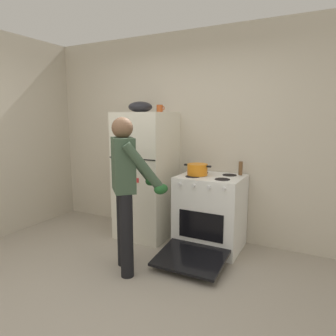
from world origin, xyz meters
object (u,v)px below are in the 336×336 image
(stove_range, at_px, (210,213))
(refrigerator, at_px, (146,175))
(pepper_mill, at_px, (241,168))
(coffee_mug, at_px, (160,109))
(person_cook, at_px, (127,182))
(red_pot, at_px, (197,169))
(mixing_bowl, at_px, (140,107))

(stove_range, bearing_deg, refrigerator, 178.90)
(refrigerator, bearing_deg, pepper_mill, 9.39)
(refrigerator, distance_m, stove_range, 0.99)
(coffee_mug, height_order, pepper_mill, coffee_mug)
(refrigerator, distance_m, person_cook, 1.01)
(red_pot, relative_size, mixing_bowl, 1.10)
(person_cook, bearing_deg, mixing_bowl, 114.17)
(person_cook, bearing_deg, coffee_mug, 99.14)
(refrigerator, distance_m, mixing_bowl, 0.90)
(refrigerator, bearing_deg, stove_range, -1.10)
(coffee_mug, relative_size, mixing_bowl, 0.36)
(refrigerator, height_order, coffee_mug, coffee_mug)
(mixing_bowl, bearing_deg, pepper_mill, 8.80)
(person_cook, xyz_separation_m, mixing_bowl, (-0.42, 0.94, 0.78))
(coffee_mug, xyz_separation_m, pepper_mill, (1.03, 0.15, -0.72))
(red_pot, height_order, coffee_mug, coffee_mug)
(coffee_mug, bearing_deg, pepper_mill, 8.30)
(coffee_mug, distance_m, mixing_bowl, 0.27)
(refrigerator, height_order, stove_range, refrigerator)
(refrigerator, xyz_separation_m, mixing_bowl, (-0.08, 0.00, 0.90))
(refrigerator, bearing_deg, red_pot, -3.78)
(person_cook, height_order, pepper_mill, person_cook)
(person_cook, height_order, coffee_mug, coffee_mug)
(coffee_mug, bearing_deg, stove_range, -5.32)
(coffee_mug, bearing_deg, person_cook, -80.86)
(stove_range, distance_m, mixing_bowl, 1.62)
(person_cook, relative_size, mixing_bowl, 5.12)
(refrigerator, xyz_separation_m, stove_range, (0.91, -0.02, -0.39))
(red_pot, height_order, mixing_bowl, mixing_bowl)
(person_cook, xyz_separation_m, coffee_mug, (-0.16, 0.99, 0.76))
(mixing_bowl, bearing_deg, red_pot, -3.44)
(pepper_mill, bearing_deg, person_cook, -127.33)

